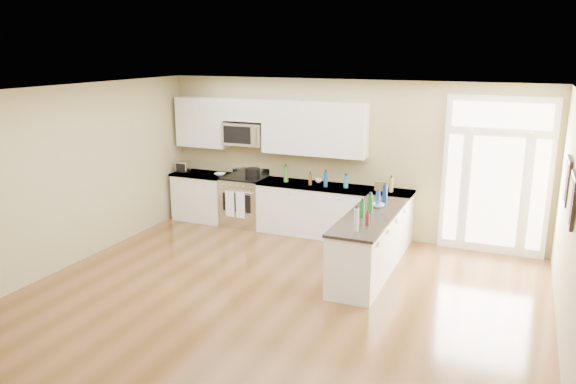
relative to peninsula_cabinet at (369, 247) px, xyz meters
The scene contains 20 objects.
ground 2.46m from the peninsula_cabinet, 112.44° to the right, with size 8.00×8.00×0.00m, color brown.
room_shell 2.74m from the peninsula_cabinet, 112.44° to the right, with size 8.00×8.00×8.00m.
back_cabinet_left 4.06m from the peninsula_cabinet, 159.09° to the left, with size 1.10×0.66×0.94m.
back_cabinet_right 1.81m from the peninsula_cabinet, 126.68° to the left, with size 2.85×0.66×0.94m.
peninsula_cabinet is the anchor object (origin of this frame).
upper_cabinet_left 4.39m from the peninsula_cabinet, 157.26° to the left, with size 1.04×0.33×0.95m, color white.
upper_cabinet_right 2.65m from the peninsula_cabinet, 133.15° to the left, with size 1.94×0.33×0.95m, color white.
upper_cabinet_short 3.73m from the peninsula_cabinet, 150.98° to the left, with size 0.82×0.33×0.40m, color white.
microwave 3.53m from the peninsula_cabinet, 151.57° to the left, with size 0.78×0.41×0.42m.
entry_door 2.52m from the peninsula_cabinet, 46.51° to the left, with size 1.70×0.10×2.60m.
wall_art_near 2.84m from the peninsula_cabinet, ahead, with size 0.05×0.58×0.58m.
wall_art_far 3.02m from the peninsula_cabinet, 22.25° to the right, with size 0.05×0.58×0.58m.
kitchen_range 3.19m from the peninsula_cabinet, 153.03° to the left, with size 0.80×0.70×1.08m.
stockpot 3.03m from the peninsula_cabinet, 152.46° to the left, with size 0.28×0.28×0.21m, color black.
toaster_oven 4.45m from the peninsula_cabinet, 161.35° to the left, with size 0.25×0.19×0.21m, color silver.
cardboard_box 1.63m from the peninsula_cabinet, 98.05° to the left, with size 0.20×0.14×0.16m, color brown.
bowl_left 3.66m from the peninsula_cabinet, 157.32° to the left, with size 0.20×0.20×0.05m, color white.
bowl_peninsula 0.69m from the peninsula_cabinet, 88.87° to the left, with size 0.19×0.19×0.06m, color white.
cup_counter 2.18m from the peninsula_cabinet, 131.32° to the left, with size 0.11×0.11×0.08m, color white.
counter_bottles 1.09m from the peninsula_cabinet, 128.22° to the left, with size 2.14×2.36×0.32m.
Camera 1 is at (2.91, -5.55, 3.34)m, focal length 35.00 mm.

